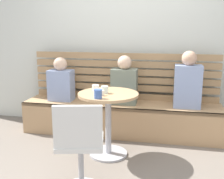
{
  "coord_description": "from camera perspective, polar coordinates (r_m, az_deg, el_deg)",
  "views": [
    {
      "loc": [
        0.6,
        -2.39,
        1.45
      ],
      "look_at": [
        -0.01,
        0.66,
        0.75
      ],
      "focal_mm": 43.94,
      "sensor_mm": 36.0,
      "label": 1
    }
  ],
  "objects": [
    {
      "name": "booth_bench",
      "position": [
        3.84,
        1.81,
        -5.99
      ],
      "size": [
        2.7,
        0.52,
        0.44
      ],
      "color": "tan",
      "rests_on": "ground"
    },
    {
      "name": "person_child_middle",
      "position": [
        3.69,
        2.57,
        1.44
      ],
      "size": [
        0.34,
        0.22,
        0.66
      ],
      "color": "slate",
      "rests_on": "booth_bench"
    },
    {
      "name": "white_chair",
      "position": [
        2.42,
        -6.73,
        -11.43
      ],
      "size": [
        0.48,
        0.48,
        0.85
      ],
      "color": "#ADADB2",
      "rests_on": "ground"
    },
    {
      "name": "cup_glass_short",
      "position": [
        3.05,
        -1.54,
        -0.01
      ],
      "size": [
        0.08,
        0.08,
        0.08
      ],
      "primitive_type": "cylinder",
      "color": "silver",
      "rests_on": "cafe_table"
    },
    {
      "name": "cup_ceramic_white",
      "position": [
        3.16,
        -3.43,
        0.33
      ],
      "size": [
        0.08,
        0.08,
        0.07
      ],
      "primitive_type": "cylinder",
      "color": "white",
      "rests_on": "cafe_table"
    },
    {
      "name": "cup_mug_blue",
      "position": [
        2.82,
        -2.93,
        -0.93
      ],
      "size": [
        0.08,
        0.08,
        0.09
      ],
      "primitive_type": "cylinder",
      "color": "#3D5B9E",
      "rests_on": "cafe_table"
    },
    {
      "name": "cafe_table",
      "position": [
        3.12,
        -0.79,
        -4.71
      ],
      "size": [
        0.68,
        0.68,
        0.74
      ],
      "color": "#ADADB2",
      "rests_on": "ground"
    },
    {
      "name": "cup_espresso_small",
      "position": [
        2.95,
        -2.23,
        -0.71
      ],
      "size": [
        0.06,
        0.06,
        0.05
      ],
      "primitive_type": "cylinder",
      "color": "silver",
      "rests_on": "cafe_table"
    },
    {
      "name": "person_child_left",
      "position": [
        3.94,
        -10.57,
        1.64
      ],
      "size": [
        0.34,
        0.22,
        0.61
      ],
      "color": "#8C9EC6",
      "rests_on": "booth_bench"
    },
    {
      "name": "back_wall",
      "position": [
        4.07,
        3.0,
        12.66
      ],
      "size": [
        5.2,
        0.1,
        2.9
      ],
      "primitive_type": "cube",
      "color": "silver",
      "rests_on": "ground"
    },
    {
      "name": "booth_backrest",
      "position": [
        3.94,
        2.46,
        2.83
      ],
      "size": [
        2.65,
        0.04,
        0.67
      ],
      "color": "#A68157",
      "rests_on": "booth_bench"
    },
    {
      "name": "ground",
      "position": [
        2.86,
        -2.43,
        -17.81
      ],
      "size": [
        8.0,
        8.0,
        0.0
      ],
      "primitive_type": "plane",
      "color": "#70665B"
    },
    {
      "name": "person_adult",
      "position": [
        3.64,
        15.49,
        1.42
      ],
      "size": [
        0.34,
        0.22,
        0.73
      ],
      "color": "#8C9EC6",
      "rests_on": "booth_bench"
    }
  ]
}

